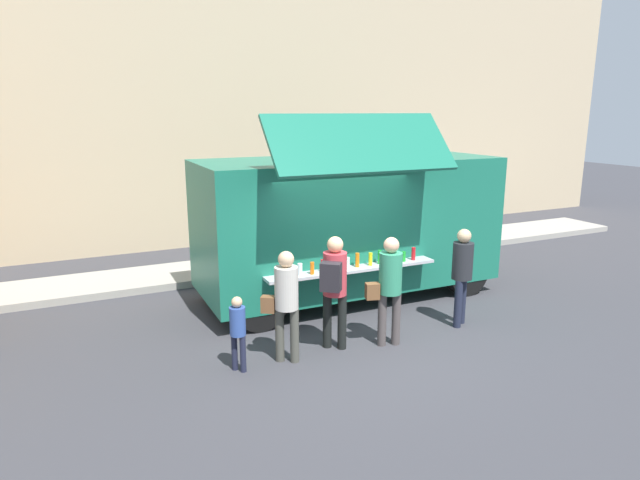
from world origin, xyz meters
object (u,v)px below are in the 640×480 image
at_px(trash_bin, 425,234).
at_px(customer_rear_waiting, 286,297).
at_px(customer_front_ordering, 389,282).
at_px(child_near_queue, 238,327).
at_px(food_truck_main, 349,222).
at_px(customer_mid_with_backpack, 334,282).
at_px(customer_extra_browsing, 462,269).

bearing_deg(trash_bin, customer_rear_waiting, -141.95).
distance_m(customer_front_ordering, child_near_queue, 2.41).
distance_m(food_truck_main, customer_mid_with_backpack, 2.57).
bearing_deg(customer_extra_browsing, food_truck_main, -8.79).
distance_m(food_truck_main, customer_rear_waiting, 3.17).
bearing_deg(customer_mid_with_backpack, child_near_queue, 132.39).
distance_m(trash_bin, customer_extra_browsing, 5.22).
bearing_deg(child_near_queue, food_truck_main, -0.32).
relative_size(customer_extra_browsing, child_near_queue, 1.53).
bearing_deg(child_near_queue, customer_rear_waiting, -37.73).
xyz_separation_m(trash_bin, customer_extra_browsing, (-2.57, -4.51, 0.57)).
height_order(trash_bin, customer_rear_waiting, customer_rear_waiting).
xyz_separation_m(food_truck_main, trash_bin, (3.56, 2.32, -1.05)).
height_order(food_truck_main, customer_front_ordering, food_truck_main).
relative_size(customer_front_ordering, customer_extra_browsing, 1.03).
relative_size(customer_mid_with_backpack, customer_rear_waiting, 1.06).
xyz_separation_m(trash_bin, child_near_queue, (-6.50, -4.52, 0.22)).
distance_m(customer_mid_with_backpack, customer_rear_waiting, 0.84).
xyz_separation_m(trash_bin, customer_rear_waiting, (-5.78, -4.52, 0.55)).
bearing_deg(food_truck_main, trash_bin, 33.83).
bearing_deg(customer_mid_with_backpack, trash_bin, -8.55).
bearing_deg(customer_front_ordering, customer_mid_with_backpack, 89.77).
bearing_deg(food_truck_main, customer_rear_waiting, -134.61).
xyz_separation_m(food_truck_main, customer_rear_waiting, (-2.22, -2.20, -0.50)).
bearing_deg(customer_extra_browsing, trash_bin, -62.86).
bearing_deg(customer_rear_waiting, customer_mid_with_backpack, -50.19).
relative_size(customer_front_ordering, child_near_queue, 1.57).
xyz_separation_m(customer_front_ordering, customer_mid_with_backpack, (-0.83, 0.23, 0.06)).
distance_m(trash_bin, customer_front_ordering, 6.26).
bearing_deg(child_near_queue, customer_mid_with_backpack, -34.19).
height_order(customer_mid_with_backpack, customer_rear_waiting, customer_mid_with_backpack).
bearing_deg(trash_bin, customer_front_ordering, -131.43).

